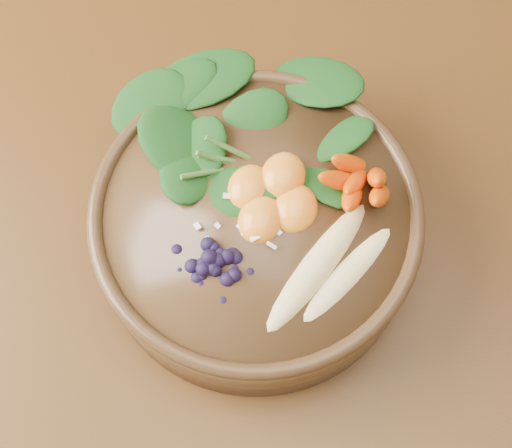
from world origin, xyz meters
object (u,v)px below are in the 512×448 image
object	(u,v)px
carrot_cluster	(367,167)
mandarin_cluster	(272,190)
dining_table	(483,321)
kale_heap	(265,123)
stoneware_bowl	(256,228)
banana_halves	(334,264)
blueberry_pile	(208,252)

from	to	relation	value
carrot_cluster	mandarin_cluster	xyz separation A→B (m)	(-0.07, -0.03, -0.02)
dining_table	carrot_cluster	bearing A→B (deg)	173.27
dining_table	kale_heap	size ratio (longest dim) A/B	8.55
stoneware_bowl	mandarin_cluster	distance (m)	0.06
stoneware_bowl	kale_heap	size ratio (longest dim) A/B	1.53
carrot_cluster	banana_halves	distance (m)	0.08
banana_halves	stoneware_bowl	bearing A→B (deg)	-177.26
kale_heap	mandarin_cluster	size ratio (longest dim) A/B	2.07
dining_table	carrot_cluster	size ratio (longest dim) A/B	20.31
dining_table	kale_heap	distance (m)	0.32
stoneware_bowl	blueberry_pile	distance (m)	0.08
mandarin_cluster	dining_table	bearing A→B (deg)	3.53
dining_table	mandarin_cluster	world-z (taller)	mandarin_cluster
carrot_cluster	blueberry_pile	size ratio (longest dim) A/B	0.60
carrot_cluster	mandarin_cluster	bearing A→B (deg)	-129.81
stoneware_bowl	mandarin_cluster	bearing A→B (deg)	58.99
dining_table	stoneware_bowl	size ratio (longest dim) A/B	5.60
blueberry_pile	mandarin_cluster	bearing A→B (deg)	66.07
kale_heap	mandarin_cluster	xyz separation A→B (m)	(0.02, -0.06, -0.01)
carrot_cluster	kale_heap	bearing A→B (deg)	-169.49
mandarin_cluster	blueberry_pile	distance (m)	0.08
dining_table	kale_heap	bearing A→B (deg)	170.48
kale_heap	blueberry_pile	world-z (taller)	kale_heap
kale_heap	stoneware_bowl	bearing A→B (deg)	-77.80
carrot_cluster	mandarin_cluster	distance (m)	0.08
banana_halves	kale_heap	bearing A→B (deg)	156.45
carrot_cluster	banana_halves	bearing A→B (deg)	-66.94
dining_table	stoneware_bowl	world-z (taller)	stoneware_bowl
stoneware_bowl	banana_halves	xyz separation A→B (m)	(0.08, -0.03, 0.05)
dining_table	carrot_cluster	distance (m)	0.26
dining_table	blueberry_pile	world-z (taller)	blueberry_pile
stoneware_bowl	blueberry_pile	size ratio (longest dim) A/B	2.16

